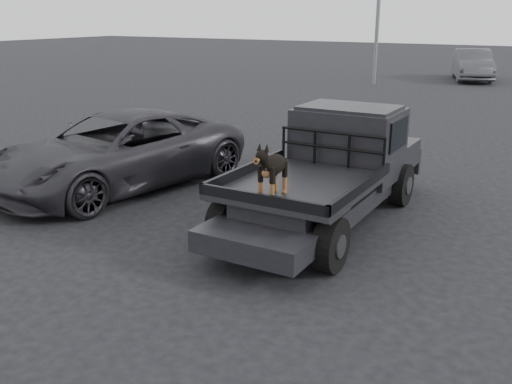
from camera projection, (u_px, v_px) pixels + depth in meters
The scene contains 7 objects.
ground at pixel (238, 251), 8.31m from camera, with size 120.00×120.00×0.00m, color black.
flatbed_ute at pixel (325, 195), 9.33m from camera, with size 2.00×5.40×0.92m, color black, non-canonical shape.
ute_cab at pixel (349, 131), 9.85m from camera, with size 1.72×1.30×0.88m, color black, non-canonical shape.
headache_rack at pixel (331, 149), 9.28m from camera, with size 1.80×0.08×0.55m, color black, non-canonical shape.
dog at pixel (273, 169), 7.71m from camera, with size 0.32×0.60×0.74m, color black, non-canonical shape.
parked_suv at pixel (118, 151), 11.17m from camera, with size 2.43×5.27×1.46m, color #2D2C31.
distant_car_a at pixel (472, 65), 29.11m from camera, with size 1.65×4.73×1.56m, color #46464A.
Camera 1 is at (4.07, -6.50, 3.32)m, focal length 40.00 mm.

